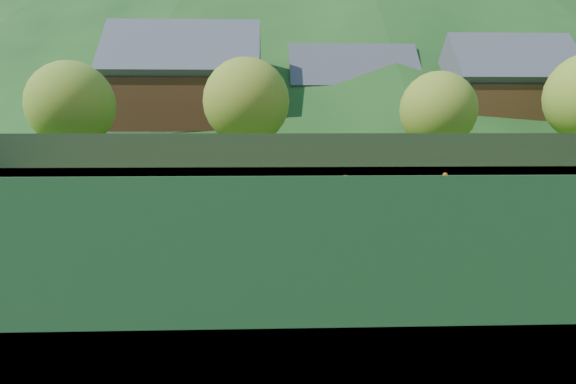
{
  "coord_description": "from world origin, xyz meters",
  "views": [
    {
      "loc": [
        -2.35,
        -18.41,
        3.7
      ],
      "look_at": [
        -1.66,
        0.0,
        1.17
      ],
      "focal_mm": 32.0,
      "sensor_mm": 36.0,
      "label": 1
    }
  ],
  "objects_px": {
    "coach": "(302,212)",
    "chalet_left": "(186,100)",
    "tennis_net": "(333,209)",
    "student_d": "(516,195)",
    "chalet_mid": "(351,109)",
    "student_b": "(445,192)",
    "student_c": "(444,196)",
    "student_a": "(345,193)",
    "ball_hopper": "(42,225)",
    "chalet_right": "(505,105)"
  },
  "relations": [
    {
      "from": "chalet_mid",
      "to": "chalet_right",
      "type": "bearing_deg",
      "value": -15.95
    },
    {
      "from": "student_b",
      "to": "tennis_net",
      "type": "height_order",
      "value": "student_b"
    },
    {
      "from": "coach",
      "to": "student_d",
      "type": "distance_m",
      "value": 10.64
    },
    {
      "from": "coach",
      "to": "chalet_left",
      "type": "relative_size",
      "value": 0.15
    },
    {
      "from": "chalet_left",
      "to": "tennis_net",
      "type": "bearing_deg",
      "value": -71.57
    },
    {
      "from": "coach",
      "to": "student_a",
      "type": "xyz_separation_m",
      "value": [
        2.16,
        6.06,
        -0.26
      ]
    },
    {
      "from": "ball_hopper",
      "to": "chalet_mid",
      "type": "height_order",
      "value": "chalet_mid"
    },
    {
      "from": "coach",
      "to": "student_c",
      "type": "bearing_deg",
      "value": 64.13
    },
    {
      "from": "student_c",
      "to": "student_d",
      "type": "relative_size",
      "value": 0.93
    },
    {
      "from": "student_c",
      "to": "ball_hopper",
      "type": "bearing_deg",
      "value": 23.26
    },
    {
      "from": "student_c",
      "to": "tennis_net",
      "type": "xyz_separation_m",
      "value": [
        -4.84,
        -2.19,
        -0.15
      ]
    },
    {
      "from": "tennis_net",
      "to": "ball_hopper",
      "type": "relative_size",
      "value": 12.07
    },
    {
      "from": "student_b",
      "to": "ball_hopper",
      "type": "bearing_deg",
      "value": 34.65
    },
    {
      "from": "student_b",
      "to": "chalet_left",
      "type": "xyz_separation_m",
      "value": [
        -14.86,
        27.86,
        4.82
      ]
    },
    {
      "from": "chalet_right",
      "to": "student_b",
      "type": "bearing_deg",
      "value": -118.52
    },
    {
      "from": "student_a",
      "to": "student_b",
      "type": "distance_m",
      "value": 4.09
    },
    {
      "from": "chalet_mid",
      "to": "chalet_right",
      "type": "height_order",
      "value": "chalet_right"
    },
    {
      "from": "coach",
      "to": "student_b",
      "type": "relative_size",
      "value": 1.24
    },
    {
      "from": "student_c",
      "to": "tennis_net",
      "type": "distance_m",
      "value": 5.31
    },
    {
      "from": "student_a",
      "to": "ball_hopper",
      "type": "xyz_separation_m",
      "value": [
        -9.65,
        -6.41,
        0.01
      ]
    },
    {
      "from": "student_d",
      "to": "chalet_left",
      "type": "height_order",
      "value": "chalet_left"
    },
    {
      "from": "tennis_net",
      "to": "chalet_left",
      "type": "xyz_separation_m",
      "value": [
        -10.0,
        30.0,
        5.13
      ]
    },
    {
      "from": "chalet_right",
      "to": "student_a",
      "type": "bearing_deg",
      "value": -125.07
    },
    {
      "from": "student_b",
      "to": "ball_hopper",
      "type": "height_order",
      "value": "student_b"
    },
    {
      "from": "tennis_net",
      "to": "chalet_left",
      "type": "distance_m",
      "value": 32.04
    },
    {
      "from": "chalet_mid",
      "to": "chalet_right",
      "type": "xyz_separation_m",
      "value": [
        14.0,
        -4.0,
        0.27
      ]
    },
    {
      "from": "student_b",
      "to": "ball_hopper",
      "type": "distance_m",
      "value": 14.92
    },
    {
      "from": "student_a",
      "to": "student_b",
      "type": "xyz_separation_m",
      "value": [
        4.06,
        -0.52,
        0.07
      ]
    },
    {
      "from": "student_b",
      "to": "tennis_net",
      "type": "bearing_deg",
      "value": 35.13
    },
    {
      "from": "student_b",
      "to": "student_c",
      "type": "relative_size",
      "value": 1.24
    },
    {
      "from": "chalet_left",
      "to": "chalet_mid",
      "type": "distance_m",
      "value": 16.51
    },
    {
      "from": "student_d",
      "to": "chalet_right",
      "type": "distance_m",
      "value": 30.85
    },
    {
      "from": "student_c",
      "to": "student_b",
      "type": "bearing_deg",
      "value": 110.87
    },
    {
      "from": "chalet_left",
      "to": "student_c",
      "type": "bearing_deg",
      "value": -61.92
    },
    {
      "from": "ball_hopper",
      "to": "chalet_mid",
      "type": "bearing_deg",
      "value": 68.53
    },
    {
      "from": "chalet_mid",
      "to": "chalet_right",
      "type": "relative_size",
      "value": 1.06
    },
    {
      "from": "student_c",
      "to": "ball_hopper",
      "type": "height_order",
      "value": "student_c"
    },
    {
      "from": "tennis_net",
      "to": "chalet_right",
      "type": "distance_m",
      "value": 36.37
    },
    {
      "from": "chalet_left",
      "to": "chalet_mid",
      "type": "height_order",
      "value": "chalet_left"
    },
    {
      "from": "student_d",
      "to": "chalet_mid",
      "type": "distance_m",
      "value": 32.29
    },
    {
      "from": "chalet_left",
      "to": "student_a",
      "type": "bearing_deg",
      "value": -68.45
    },
    {
      "from": "student_d",
      "to": "chalet_left",
      "type": "distance_m",
      "value": 33.49
    },
    {
      "from": "student_b",
      "to": "tennis_net",
      "type": "distance_m",
      "value": 5.32
    },
    {
      "from": "student_b",
      "to": "chalet_mid",
      "type": "distance_m",
      "value": 32.15
    },
    {
      "from": "coach",
      "to": "chalet_left",
      "type": "xyz_separation_m",
      "value": [
        -8.64,
        33.41,
        4.62
      ]
    },
    {
      "from": "coach",
      "to": "chalet_left",
      "type": "height_order",
      "value": "chalet_left"
    },
    {
      "from": "student_b",
      "to": "chalet_right",
      "type": "distance_m",
      "value": 32.02
    },
    {
      "from": "coach",
      "to": "student_d",
      "type": "xyz_separation_m",
      "value": [
        9.14,
        5.45,
        -0.3
      ]
    },
    {
      "from": "student_b",
      "to": "student_d",
      "type": "xyz_separation_m",
      "value": [
        2.92,
        -0.09,
        -0.11
      ]
    },
    {
      "from": "student_b",
      "to": "student_c",
      "type": "distance_m",
      "value": 0.17
    }
  ]
}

